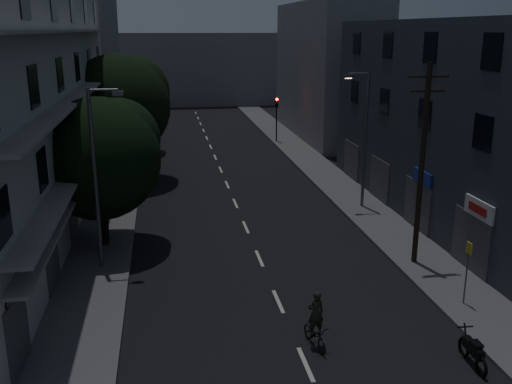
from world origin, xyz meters
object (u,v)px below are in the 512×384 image
object	(u,v)px
utility_pole	(422,162)
motorcycle	(473,352)
cyclist	(315,328)
bus_stop_sign	(468,262)

from	to	relation	value
utility_pole	motorcycle	distance (m)	9.32
cyclist	bus_stop_sign	bearing A→B (deg)	4.73
utility_pole	cyclist	xyz separation A→B (m)	(-6.36, -6.13, -4.17)
bus_stop_sign	motorcycle	world-z (taller)	bus_stop_sign
motorcycle	utility_pole	bearing A→B (deg)	80.78
bus_stop_sign	motorcycle	size ratio (longest dim) A/B	1.36
bus_stop_sign	cyclist	distance (m)	6.87
utility_pole	bus_stop_sign	world-z (taller)	utility_pole
bus_stop_sign	cyclist	size ratio (longest dim) A/B	1.23
bus_stop_sign	cyclist	bearing A→B (deg)	-163.92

